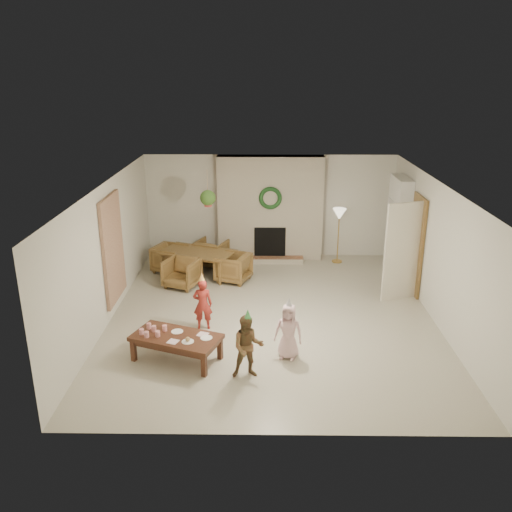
{
  "coord_description": "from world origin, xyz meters",
  "views": [
    {
      "loc": [
        -0.17,
        -9.17,
        4.41
      ],
      "look_at": [
        -0.3,
        0.4,
        1.05
      ],
      "focal_mm": 37.5,
      "sensor_mm": 36.0,
      "label": 1
    }
  ],
  "objects_px": {
    "dining_chair_far": "(211,253)",
    "child_red": "(203,304)",
    "coffee_table_top": "(176,338)",
    "child_plaid": "(248,347)",
    "dining_chair_left": "(170,258)",
    "dining_table": "(197,264)",
    "dining_chair_near": "(182,273)",
    "child_pink": "(288,331)",
    "dining_chair_right": "(233,268)"
  },
  "relations": [
    {
      "from": "coffee_table_top",
      "to": "child_pink",
      "type": "height_order",
      "value": "child_pink"
    },
    {
      "from": "dining_chair_left",
      "to": "child_plaid",
      "type": "xyz_separation_m",
      "value": [
        1.91,
        -4.42,
        0.19
      ]
    },
    {
      "from": "dining_table",
      "to": "dining_chair_right",
      "type": "relative_size",
      "value": 2.34
    },
    {
      "from": "dining_table",
      "to": "dining_chair_left",
      "type": "distance_m",
      "value": 0.71
    },
    {
      "from": "dining_chair_left",
      "to": "child_red",
      "type": "relative_size",
      "value": 0.73
    },
    {
      "from": "dining_chair_left",
      "to": "dining_chair_near",
      "type": "bearing_deg",
      "value": -135.0
    },
    {
      "from": "dining_chair_near",
      "to": "dining_chair_left",
      "type": "distance_m",
      "value": 1.0
    },
    {
      "from": "dining_chair_near",
      "to": "child_pink",
      "type": "bearing_deg",
      "value": -32.84
    },
    {
      "from": "dining_chair_far",
      "to": "dining_chair_left",
      "type": "relative_size",
      "value": 1.0
    },
    {
      "from": "dining_chair_near",
      "to": "dining_chair_right",
      "type": "distance_m",
      "value": 1.13
    },
    {
      "from": "dining_chair_near",
      "to": "child_plaid",
      "type": "bearing_deg",
      "value": -45.6
    },
    {
      "from": "dining_chair_near",
      "to": "child_pink",
      "type": "height_order",
      "value": "child_pink"
    },
    {
      "from": "dining_chair_near",
      "to": "dining_chair_right",
      "type": "height_order",
      "value": "same"
    },
    {
      "from": "dining_chair_near",
      "to": "child_red",
      "type": "relative_size",
      "value": 0.73
    },
    {
      "from": "dining_chair_left",
      "to": "child_pink",
      "type": "xyz_separation_m",
      "value": [
        2.54,
        -3.85,
        0.15
      ]
    },
    {
      "from": "child_plaid",
      "to": "dining_chair_right",
      "type": "bearing_deg",
      "value": 91.36
    },
    {
      "from": "dining_chair_far",
      "to": "dining_chair_left",
      "type": "distance_m",
      "value": 1.0
    },
    {
      "from": "dining_chair_left",
      "to": "child_pink",
      "type": "height_order",
      "value": "child_pink"
    },
    {
      "from": "dining_chair_far",
      "to": "coffee_table_top",
      "type": "distance_m",
      "value": 4.36
    },
    {
      "from": "coffee_table_top",
      "to": "child_pink",
      "type": "relative_size",
      "value": 1.49
    },
    {
      "from": "dining_chair_right",
      "to": "coffee_table_top",
      "type": "bearing_deg",
      "value": 9.2
    },
    {
      "from": "dining_chair_right",
      "to": "dining_chair_left",
      "type": "bearing_deg",
      "value": -90.0
    },
    {
      "from": "dining_chair_left",
      "to": "dining_table",
      "type": "bearing_deg",
      "value": -90.0
    },
    {
      "from": "dining_chair_far",
      "to": "child_red",
      "type": "bearing_deg",
      "value": 113.85
    },
    {
      "from": "dining_chair_left",
      "to": "child_plaid",
      "type": "height_order",
      "value": "child_plaid"
    },
    {
      "from": "child_red",
      "to": "child_plaid",
      "type": "bearing_deg",
      "value": 115.39
    },
    {
      "from": "dining_table",
      "to": "child_plaid",
      "type": "distance_m",
      "value": 4.36
    },
    {
      "from": "dining_chair_right",
      "to": "coffee_table_top",
      "type": "xyz_separation_m",
      "value": [
        -0.72,
        -3.38,
        0.08
      ]
    },
    {
      "from": "dining_table",
      "to": "dining_chair_near",
      "type": "xyz_separation_m",
      "value": [
        -0.25,
        -0.66,
        0.03
      ]
    },
    {
      "from": "dining_chair_near",
      "to": "child_pink",
      "type": "xyz_separation_m",
      "value": [
        2.14,
        -2.94,
        0.15
      ]
    },
    {
      "from": "dining_chair_far",
      "to": "child_red",
      "type": "relative_size",
      "value": 0.73
    },
    {
      "from": "dining_table",
      "to": "dining_chair_left",
      "type": "xyz_separation_m",
      "value": [
        -0.66,
        0.25,
        0.03
      ]
    },
    {
      "from": "coffee_table_top",
      "to": "child_red",
      "type": "relative_size",
      "value": 1.48
    },
    {
      "from": "dining_chair_near",
      "to": "child_red",
      "type": "xyz_separation_m",
      "value": [
        0.66,
        -1.94,
        0.16
      ]
    },
    {
      "from": "dining_chair_near",
      "to": "child_plaid",
      "type": "xyz_separation_m",
      "value": [
        1.51,
        -3.51,
        0.19
      ]
    },
    {
      "from": "dining_chair_left",
      "to": "child_red",
      "type": "bearing_deg",
      "value": -138.34
    },
    {
      "from": "dining_chair_near",
      "to": "dining_chair_far",
      "type": "height_order",
      "value": "same"
    },
    {
      "from": "dining_chair_right",
      "to": "coffee_table_top",
      "type": "distance_m",
      "value": 3.46
    },
    {
      "from": "dining_table",
      "to": "dining_chair_near",
      "type": "bearing_deg",
      "value": -90.0
    },
    {
      "from": "dining_table",
      "to": "dining_chair_far",
      "type": "distance_m",
      "value": 0.71
    },
    {
      "from": "dining_chair_right",
      "to": "child_plaid",
      "type": "relative_size",
      "value": 0.69
    },
    {
      "from": "dining_chair_left",
      "to": "coffee_table_top",
      "type": "distance_m",
      "value": 4.03
    },
    {
      "from": "coffee_table_top",
      "to": "child_plaid",
      "type": "bearing_deg",
      "value": -1.35
    },
    {
      "from": "dining_table",
      "to": "child_red",
      "type": "height_order",
      "value": "child_red"
    },
    {
      "from": "coffee_table_top",
      "to": "child_plaid",
      "type": "xyz_separation_m",
      "value": [
        1.15,
        -0.47,
        0.1
      ]
    },
    {
      "from": "dining_chair_left",
      "to": "coffee_table_top",
      "type": "xyz_separation_m",
      "value": [
        0.76,
        -3.96,
        0.08
      ]
    },
    {
      "from": "dining_chair_far",
      "to": "dining_chair_left",
      "type": "bearing_deg",
      "value": 45.0
    },
    {
      "from": "dining_chair_left",
      "to": "child_red",
      "type": "height_order",
      "value": "child_red"
    },
    {
      "from": "dining_chair_far",
      "to": "child_pink",
      "type": "xyz_separation_m",
      "value": [
        1.63,
        -4.26,
        0.15
      ]
    },
    {
      "from": "dining_chair_far",
      "to": "child_pink",
      "type": "height_order",
      "value": "child_pink"
    }
  ]
}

